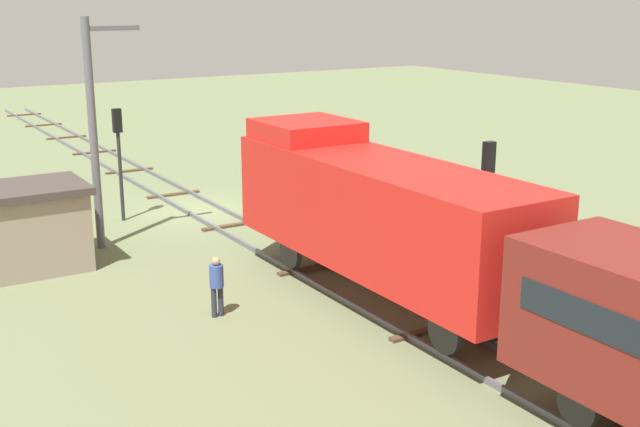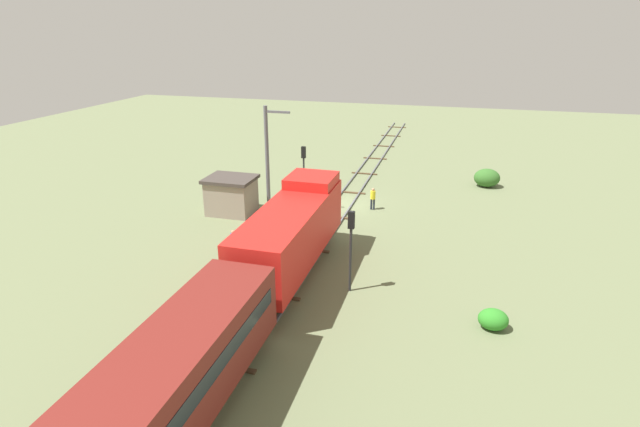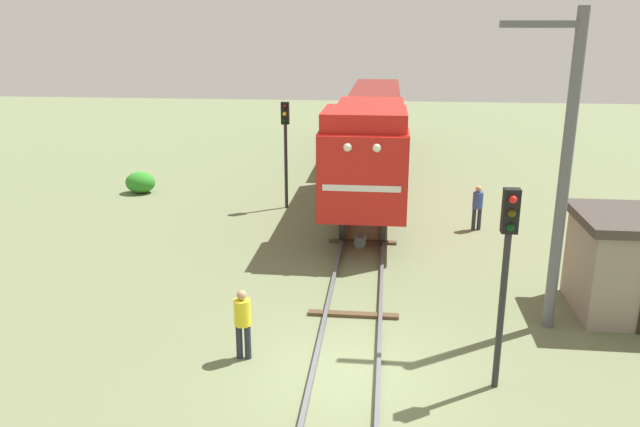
{
  "view_description": "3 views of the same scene",
  "coord_description": "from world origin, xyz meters",
  "px_view_note": "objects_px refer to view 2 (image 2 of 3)",
  "views": [
    {
      "loc": [
        12.58,
        29.54,
        8.39
      ],
      "look_at": [
        0.48,
        10.06,
        2.21
      ],
      "focal_mm": 45.0,
      "sensor_mm": 36.0,
      "label": 1
    },
    {
      "loc": [
        -8.12,
        35.61,
        13.1
      ],
      "look_at": [
        -0.58,
        8.69,
        2.49
      ],
      "focal_mm": 28.0,
      "sensor_mm": 36.0,
      "label": 2
    },
    {
      "loc": [
        0.74,
        -12.14,
        7.39
      ],
      "look_at": [
        -1.46,
        8.17,
        1.23
      ],
      "focal_mm": 35.0,
      "sensor_mm": 36.0,
      "label": 3
    }
  ],
  "objects_px": {
    "locomotive": "(292,230)",
    "traffic_signal_mid": "(351,237)",
    "catenary_mast": "(268,157)",
    "relay_hut": "(231,195)",
    "worker_near_track": "(373,197)",
    "worker_by_signal": "(234,241)",
    "passenger_car_leading": "(150,402)",
    "traffic_signal_near": "(304,163)"
  },
  "relations": [
    {
      "from": "locomotive",
      "to": "traffic_signal_mid",
      "type": "height_order",
      "value": "locomotive"
    },
    {
      "from": "locomotive",
      "to": "traffic_signal_mid",
      "type": "relative_size",
      "value": 2.61
    },
    {
      "from": "catenary_mast",
      "to": "relay_hut",
      "type": "relative_size",
      "value": 2.24
    },
    {
      "from": "worker_near_track",
      "to": "relay_hut",
      "type": "relative_size",
      "value": 0.49
    },
    {
      "from": "traffic_signal_mid",
      "to": "catenary_mast",
      "type": "height_order",
      "value": "catenary_mast"
    },
    {
      "from": "traffic_signal_mid",
      "to": "catenary_mast",
      "type": "distance_m",
      "value": 13.1
    },
    {
      "from": "catenary_mast",
      "to": "worker_by_signal",
      "type": "bearing_deg",
      "value": 95.36
    },
    {
      "from": "passenger_car_leading",
      "to": "locomotive",
      "type": "bearing_deg",
      "value": -90.0
    },
    {
      "from": "traffic_signal_near",
      "to": "catenary_mast",
      "type": "bearing_deg",
      "value": 60.16
    },
    {
      "from": "catenary_mast",
      "to": "relay_hut",
      "type": "distance_m",
      "value": 3.92
    },
    {
      "from": "traffic_signal_near",
      "to": "worker_by_signal",
      "type": "distance_m",
      "value": 11.11
    },
    {
      "from": "locomotive",
      "to": "catenary_mast",
      "type": "relative_size",
      "value": 1.48
    },
    {
      "from": "traffic_signal_mid",
      "to": "relay_hut",
      "type": "bearing_deg",
      "value": -39.46
    },
    {
      "from": "locomotive",
      "to": "catenary_mast",
      "type": "distance_m",
      "value": 10.58
    },
    {
      "from": "traffic_signal_near",
      "to": "traffic_signal_mid",
      "type": "bearing_deg",
      "value": 116.79
    },
    {
      "from": "locomotive",
      "to": "worker_near_track",
      "type": "distance_m",
      "value": 12.06
    },
    {
      "from": "passenger_car_leading",
      "to": "worker_near_track",
      "type": "distance_m",
      "value": 25.18
    },
    {
      "from": "traffic_signal_near",
      "to": "relay_hut",
      "type": "xyz_separation_m",
      "value": [
        4.3,
        4.1,
        -1.64
      ]
    },
    {
      "from": "locomotive",
      "to": "traffic_signal_mid",
      "type": "distance_m",
      "value": 3.5
    },
    {
      "from": "locomotive",
      "to": "traffic_signal_near",
      "type": "height_order",
      "value": "locomotive"
    },
    {
      "from": "worker_near_track",
      "to": "traffic_signal_near",
      "type": "bearing_deg",
      "value": 154.65
    },
    {
      "from": "traffic_signal_mid",
      "to": "relay_hut",
      "type": "xyz_separation_m",
      "value": [
        10.9,
        -8.97,
        -1.69
      ]
    },
    {
      "from": "locomotive",
      "to": "worker_near_track",
      "type": "xyz_separation_m",
      "value": [
        -2.4,
        -11.69,
        -1.78
      ]
    },
    {
      "from": "relay_hut",
      "to": "passenger_car_leading",
      "type": "bearing_deg",
      "value": 109.21
    },
    {
      "from": "worker_near_track",
      "to": "locomotive",
      "type": "bearing_deg",
      "value": -120.9
    },
    {
      "from": "worker_near_track",
      "to": "worker_by_signal",
      "type": "bearing_deg",
      "value": -141.99
    },
    {
      "from": "traffic_signal_near",
      "to": "worker_by_signal",
      "type": "xyz_separation_m",
      "value": [
        1.0,
        10.88,
        -2.03
      ]
    },
    {
      "from": "traffic_signal_near",
      "to": "catenary_mast",
      "type": "relative_size",
      "value": 0.56
    },
    {
      "from": "traffic_signal_near",
      "to": "traffic_signal_mid",
      "type": "distance_m",
      "value": 14.64
    },
    {
      "from": "worker_by_signal",
      "to": "traffic_signal_near",
      "type": "bearing_deg",
      "value": 25.34
    },
    {
      "from": "traffic_signal_mid",
      "to": "catenary_mast",
      "type": "relative_size",
      "value": 0.57
    },
    {
      "from": "locomotive",
      "to": "worker_near_track",
      "type": "height_order",
      "value": "locomotive"
    },
    {
      "from": "locomotive",
      "to": "catenary_mast",
      "type": "height_order",
      "value": "catenary_mast"
    },
    {
      "from": "locomotive",
      "to": "traffic_signal_near",
      "type": "bearing_deg",
      "value": -75.4
    },
    {
      "from": "passenger_car_leading",
      "to": "catenary_mast",
      "type": "xyz_separation_m",
      "value": [
        4.94,
        -22.59,
        1.64
      ]
    },
    {
      "from": "locomotive",
      "to": "relay_hut",
      "type": "distance_m",
      "value": 11.19
    },
    {
      "from": "passenger_car_leading",
      "to": "traffic_signal_near",
      "type": "distance_m",
      "value": 25.82
    },
    {
      "from": "passenger_car_leading",
      "to": "worker_by_signal",
      "type": "xyz_separation_m",
      "value": [
        4.2,
        -14.74,
        -1.53
      ]
    },
    {
      "from": "traffic_signal_mid",
      "to": "catenary_mast",
      "type": "xyz_separation_m",
      "value": [
        8.34,
        -10.04,
        1.08
      ]
    },
    {
      "from": "locomotive",
      "to": "traffic_signal_mid",
      "type": "bearing_deg",
      "value": 166.96
    },
    {
      "from": "traffic_signal_near",
      "to": "catenary_mast",
      "type": "height_order",
      "value": "catenary_mast"
    },
    {
      "from": "passenger_car_leading",
      "to": "worker_by_signal",
      "type": "distance_m",
      "value": 15.4
    }
  ]
}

